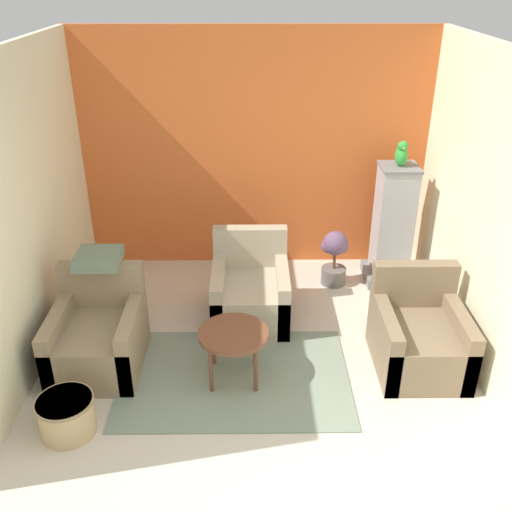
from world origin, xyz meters
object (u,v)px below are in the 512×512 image
at_px(armchair_right, 419,338).
at_px(coffee_table, 233,337).
at_px(armchair_middle, 250,293).
at_px(potted_plant, 335,255).
at_px(parrot, 401,154).
at_px(wicker_basket, 67,415).
at_px(birdcage, 392,228).
at_px(armchair_left, 98,338).

bearing_deg(armchair_right, coffee_table, -173.51).
xyz_separation_m(coffee_table, armchair_middle, (0.14, 0.97, -0.15)).
relative_size(armchair_middle, potted_plant, 1.37).
height_order(armchair_middle, parrot, parrot).
bearing_deg(wicker_basket, potted_plant, 44.28).
height_order(coffee_table, birdcage, birdcage).
bearing_deg(armchair_middle, coffee_table, -98.30).
xyz_separation_m(birdcage, potted_plant, (-0.63, -0.09, -0.28)).
bearing_deg(armchair_middle, armchair_right, -27.84).
relative_size(birdcage, parrot, 4.95).
bearing_deg(birdcage, coffee_table, -134.54).
height_order(parrot, wicker_basket, parrot).
distance_m(parrot, wicker_basket, 4.01).
bearing_deg(potted_plant, armchair_right, -69.13).
bearing_deg(wicker_basket, armchair_middle, 48.85).
height_order(armchair_right, armchair_middle, same).
xyz_separation_m(armchair_middle, birdcage, (1.56, 0.76, 0.36)).
bearing_deg(birdcage, armchair_left, -152.33).
relative_size(armchair_right, parrot, 3.20).
distance_m(birdcage, wicker_basket, 3.82).
xyz_separation_m(birdcage, parrot, (-0.00, 0.00, 0.84)).
distance_m(parrot, potted_plant, 1.29).
distance_m(armchair_left, parrot, 3.49).
distance_m(potted_plant, wicker_basket, 3.26).
height_order(armchair_left, birdcage, birdcage).
bearing_deg(coffee_table, armchair_middle, 81.70).
relative_size(armchair_middle, wicker_basket, 2.00).
bearing_deg(armchair_right, armchair_middle, 152.16).
height_order(armchair_right, wicker_basket, armchair_right).
bearing_deg(armchair_middle, wicker_basket, -131.15).
bearing_deg(armchair_right, wicker_basket, -164.20).
height_order(armchair_middle, potted_plant, armchair_middle).
xyz_separation_m(armchair_right, birdcage, (0.07, 1.55, 0.36)).
height_order(armchair_left, armchair_right, same).
distance_m(armchair_middle, wicker_basket, 2.13).
relative_size(armchair_right, birdcage, 0.65).
height_order(armchair_middle, birdcage, birdcage).
xyz_separation_m(armchair_right, parrot, (0.07, 1.55, 1.20)).
height_order(coffee_table, potted_plant, potted_plant).
bearing_deg(parrot, coffee_table, -134.50).
height_order(armchair_right, potted_plant, armchair_right).
bearing_deg(birdcage, wicker_basket, -141.42).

